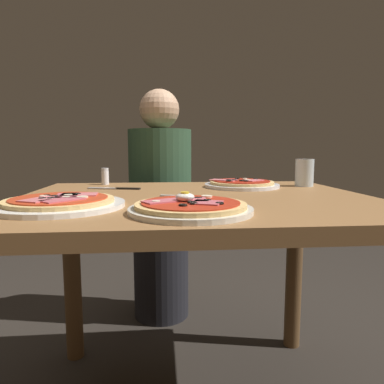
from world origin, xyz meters
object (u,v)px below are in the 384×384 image
object	(u,v)px
pizza_foreground	(191,207)
fork	(181,196)
pizza_across_left	(242,184)
pizza_across_right	(60,203)
water_glass_near	(304,175)
salt_shaker	(105,176)
diner_person	(161,211)
knife	(118,188)
dining_table	(195,234)

from	to	relation	value
pizza_foreground	fork	world-z (taller)	pizza_foreground
pizza_across_left	pizza_across_right	size ratio (longest dim) A/B	0.88
pizza_across_left	water_glass_near	world-z (taller)	water_glass_near
salt_shaker	diner_person	size ratio (longest dim) A/B	0.06
pizza_foreground	pizza_across_left	distance (m)	0.56
pizza_across_right	knife	bearing A→B (deg)	75.80
water_glass_near	diner_person	world-z (taller)	diner_person
pizza_foreground	salt_shaker	bearing A→B (deg)	114.17
pizza_across_left	salt_shaker	world-z (taller)	salt_shaker
dining_table	knife	world-z (taller)	knife
pizza_across_left	knife	bearing A→B (deg)	-176.74
knife	salt_shaker	distance (m)	0.18
dining_table	pizza_foreground	xyz separation A→B (m)	(-0.04, -0.28, 0.13)
knife	dining_table	bearing A→B (deg)	-38.12
pizza_across_right	fork	xyz separation A→B (m)	(0.31, 0.15, -0.01)
water_glass_near	salt_shaker	xyz separation A→B (m)	(-0.78, 0.13, -0.01)
pizza_across_right	water_glass_near	distance (m)	0.91
pizza_across_left	fork	distance (m)	0.35
fork	diner_person	distance (m)	0.78
pizza_across_right	salt_shaker	bearing A→B (deg)	87.06
diner_person	pizza_across_left	bearing A→B (deg)	121.38
water_glass_near	knife	bearing A→B (deg)	-177.11
water_glass_near	fork	bearing A→B (deg)	-151.93
dining_table	pizza_across_left	distance (m)	0.33
pizza_foreground	knife	bearing A→B (deg)	114.74
pizza_across_left	fork	world-z (taller)	pizza_across_left
pizza_foreground	knife	distance (m)	0.53
diner_person	pizza_across_right	bearing A→B (deg)	74.65
dining_table	knife	distance (m)	0.35
dining_table	pizza_across_right	distance (m)	0.42
pizza_across_right	water_glass_near	bearing A→B (deg)	27.37
pizza_across_right	knife	world-z (taller)	pizza_across_right
water_glass_near	knife	xyz separation A→B (m)	(-0.71, -0.04, -0.04)
dining_table	pizza_across_right	world-z (taller)	pizza_across_right
water_glass_near	diner_person	xyz separation A→B (m)	(-0.55, 0.49, -0.23)
pizza_across_right	pizza_foreground	bearing A→B (deg)	-17.32
pizza_across_left	knife	xyz separation A→B (m)	(-0.46, -0.03, -0.01)
pizza_across_left	pizza_foreground	bearing A→B (deg)	-115.26
pizza_across_right	knife	xyz separation A→B (m)	(0.10, 0.38, -0.01)
pizza_foreground	diner_person	distance (m)	1.03
water_glass_near	fork	world-z (taller)	water_glass_near
dining_table	salt_shaker	size ratio (longest dim) A/B	16.07
pizza_foreground	pizza_across_right	size ratio (longest dim) A/B	0.90
pizza_across_left	fork	bearing A→B (deg)	-134.04
dining_table	salt_shaker	world-z (taller)	salt_shaker
dining_table	pizza_across_left	bearing A→B (deg)	49.24
pizza_foreground	water_glass_near	world-z (taller)	water_glass_near
pizza_foreground	pizza_across_right	xyz separation A→B (m)	(-0.32, 0.10, -0.00)
knife	fork	bearing A→B (deg)	-46.74
diner_person	knife	bearing A→B (deg)	73.83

